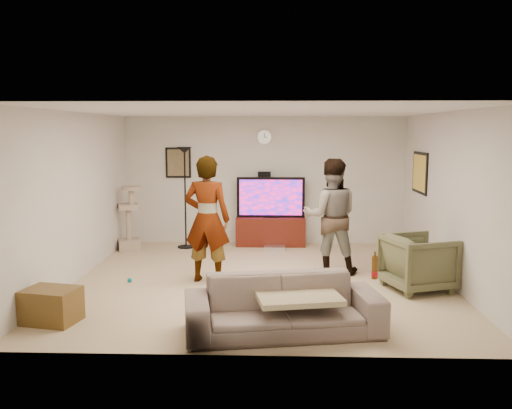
{
  "coord_description": "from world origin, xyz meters",
  "views": [
    {
      "loc": [
        0.19,
        -7.88,
        2.22
      ],
      "look_at": [
        -0.08,
        0.2,
        1.12
      ],
      "focal_mm": 37.96,
      "sensor_mm": 36.0,
      "label": 1
    }
  ],
  "objects_px": {
    "beer_bottle": "(375,268)",
    "tv_stand": "(271,231)",
    "armchair": "(418,263)",
    "person_left": "(207,219)",
    "sofa": "(283,306)",
    "side_table": "(51,305)",
    "floor_lamp": "(185,198)",
    "cat_tree": "(128,218)",
    "person_right": "(331,216)",
    "tv": "(271,197)"
  },
  "relations": [
    {
      "from": "floor_lamp",
      "to": "side_table",
      "type": "height_order",
      "value": "floor_lamp"
    },
    {
      "from": "tv_stand",
      "to": "floor_lamp",
      "type": "bearing_deg",
      "value": -170.98
    },
    {
      "from": "beer_bottle",
      "to": "side_table",
      "type": "distance_m",
      "value": 3.74
    },
    {
      "from": "tv_stand",
      "to": "person_left",
      "type": "bearing_deg",
      "value": -109.54
    },
    {
      "from": "armchair",
      "to": "side_table",
      "type": "bearing_deg",
      "value": 88.96
    },
    {
      "from": "tv",
      "to": "person_right",
      "type": "xyz_separation_m",
      "value": [
        0.95,
        -2.03,
        -0.05
      ]
    },
    {
      "from": "person_left",
      "to": "side_table",
      "type": "relative_size",
      "value": 3.1
    },
    {
      "from": "armchair",
      "to": "side_table",
      "type": "distance_m",
      "value": 4.85
    },
    {
      "from": "tv_stand",
      "to": "cat_tree",
      "type": "height_order",
      "value": "cat_tree"
    },
    {
      "from": "cat_tree",
      "to": "side_table",
      "type": "xyz_separation_m",
      "value": [
        0.13,
        -3.89,
        -0.4
      ]
    },
    {
      "from": "tv",
      "to": "armchair",
      "type": "relative_size",
      "value": 1.52
    },
    {
      "from": "cat_tree",
      "to": "person_right",
      "type": "xyz_separation_m",
      "value": [
        3.61,
        -1.54,
        0.3
      ]
    },
    {
      "from": "tv_stand",
      "to": "armchair",
      "type": "distance_m",
      "value": 3.59
    },
    {
      "from": "cat_tree",
      "to": "tv",
      "type": "bearing_deg",
      "value": 10.52
    },
    {
      "from": "cat_tree",
      "to": "armchair",
      "type": "relative_size",
      "value": 1.4
    },
    {
      "from": "sofa",
      "to": "side_table",
      "type": "bearing_deg",
      "value": 164.79
    },
    {
      "from": "beer_bottle",
      "to": "cat_tree",
      "type": "bearing_deg",
      "value": 132.66
    },
    {
      "from": "sofa",
      "to": "side_table",
      "type": "distance_m",
      "value": 2.71
    },
    {
      "from": "person_left",
      "to": "side_table",
      "type": "height_order",
      "value": "person_left"
    },
    {
      "from": "person_right",
      "to": "side_table",
      "type": "height_order",
      "value": "person_right"
    },
    {
      "from": "tv",
      "to": "floor_lamp",
      "type": "xyz_separation_m",
      "value": [
        -1.62,
        -0.26,
        0.01
      ]
    },
    {
      "from": "floor_lamp",
      "to": "cat_tree",
      "type": "height_order",
      "value": "floor_lamp"
    },
    {
      "from": "tv",
      "to": "armchair",
      "type": "distance_m",
      "value": 3.63
    },
    {
      "from": "tv_stand",
      "to": "person_left",
      "type": "relative_size",
      "value": 0.72
    },
    {
      "from": "beer_bottle",
      "to": "armchair",
      "type": "height_order",
      "value": "beer_bottle"
    },
    {
      "from": "person_left",
      "to": "person_right",
      "type": "bearing_deg",
      "value": -154.64
    },
    {
      "from": "tv",
      "to": "floor_lamp",
      "type": "relative_size",
      "value": 0.68
    },
    {
      "from": "floor_lamp",
      "to": "tv",
      "type": "bearing_deg",
      "value": 9.02
    },
    {
      "from": "tv_stand",
      "to": "armchair",
      "type": "height_order",
      "value": "armchair"
    },
    {
      "from": "tv_stand",
      "to": "beer_bottle",
      "type": "relative_size",
      "value": 5.36
    },
    {
      "from": "beer_bottle",
      "to": "armchair",
      "type": "distance_m",
      "value": 1.99
    },
    {
      "from": "tv_stand",
      "to": "beer_bottle",
      "type": "bearing_deg",
      "value": -75.96
    },
    {
      "from": "cat_tree",
      "to": "sofa",
      "type": "xyz_separation_m",
      "value": [
        2.83,
        -4.14,
        -0.29
      ]
    },
    {
      "from": "tv_stand",
      "to": "cat_tree",
      "type": "relative_size",
      "value": 1.11
    },
    {
      "from": "sofa",
      "to": "side_table",
      "type": "xyz_separation_m",
      "value": [
        -2.7,
        0.25,
        -0.11
      ]
    },
    {
      "from": "floor_lamp",
      "to": "beer_bottle",
      "type": "bearing_deg",
      "value": -57.58
    },
    {
      "from": "tv",
      "to": "cat_tree",
      "type": "distance_m",
      "value": 2.73
    },
    {
      "from": "cat_tree",
      "to": "armchair",
      "type": "distance_m",
      "value": 5.34
    },
    {
      "from": "tv",
      "to": "person_left",
      "type": "distance_m",
      "value": 2.74
    },
    {
      "from": "tv",
      "to": "person_left",
      "type": "bearing_deg",
      "value": -109.54
    },
    {
      "from": "person_left",
      "to": "sofa",
      "type": "height_order",
      "value": "person_left"
    },
    {
      "from": "beer_bottle",
      "to": "side_table",
      "type": "relative_size",
      "value": 0.41
    },
    {
      "from": "person_right",
      "to": "beer_bottle",
      "type": "distance_m",
      "value": 2.62
    },
    {
      "from": "floor_lamp",
      "to": "person_right",
      "type": "height_order",
      "value": "floor_lamp"
    },
    {
      "from": "cat_tree",
      "to": "sofa",
      "type": "relative_size",
      "value": 0.56
    },
    {
      "from": "tv",
      "to": "sofa",
      "type": "xyz_separation_m",
      "value": [
        0.17,
        -4.64,
        -0.63
      ]
    },
    {
      "from": "tv",
      "to": "side_table",
      "type": "bearing_deg",
      "value": -119.98
    },
    {
      "from": "beer_bottle",
      "to": "tv_stand",
      "type": "bearing_deg",
      "value": 104.04
    },
    {
      "from": "person_left",
      "to": "side_table",
      "type": "distance_m",
      "value": 2.53
    },
    {
      "from": "sofa",
      "to": "beer_bottle",
      "type": "xyz_separation_m",
      "value": [
        0.99,
        0.0,
        0.44
      ]
    }
  ]
}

